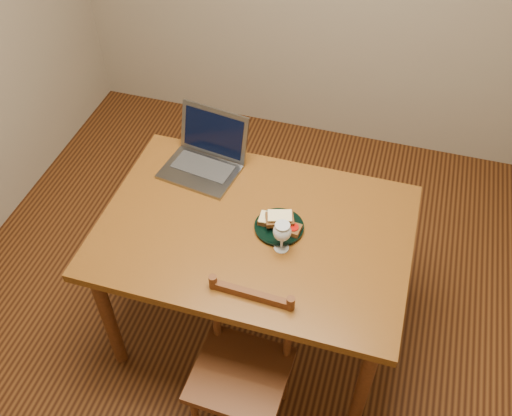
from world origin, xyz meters
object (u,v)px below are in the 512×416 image
(chair, at_px, (242,364))
(milk_glass, at_px, (282,237))
(table, at_px, (255,241))
(laptop, at_px, (206,153))
(plate, at_px, (279,227))

(chair, bearing_deg, milk_glass, 84.26)
(table, relative_size, chair, 3.21)
(table, height_order, laptop, laptop)
(plate, xyz_separation_m, milk_glass, (0.04, -0.10, 0.06))
(chair, distance_m, plate, 0.57)
(table, relative_size, plate, 6.25)
(plate, xyz_separation_m, laptop, (-0.43, 0.30, 0.06))
(laptop, bearing_deg, chair, -53.50)
(table, distance_m, milk_glass, 0.22)
(chair, xyz_separation_m, plate, (0.02, 0.48, 0.31))
(milk_glass, height_order, laptop, laptop)
(chair, relative_size, milk_glass, 2.83)
(plate, bearing_deg, milk_glass, -69.72)
(laptop, bearing_deg, table, -35.77)
(table, bearing_deg, plate, 14.37)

